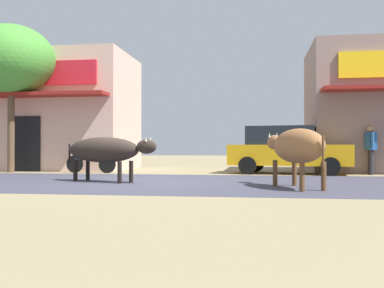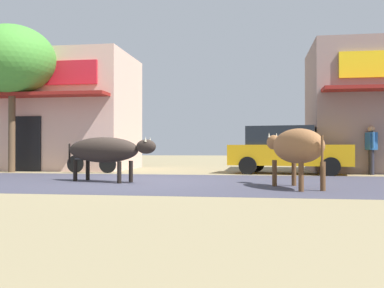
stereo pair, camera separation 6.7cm
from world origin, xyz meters
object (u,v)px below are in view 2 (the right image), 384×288
Objects in this scene: parked_hatchback_car at (288,149)px; cow_far_dark at (296,146)px; cow_near_brown at (105,150)px; pedestrian_by_shop at (371,146)px; roadside_tree at (12,60)px; parked_motorcycle at (92,160)px.

parked_hatchback_car is 1.70× the size of cow_far_dark.
pedestrian_by_shop is (7.72, 4.31, 0.13)m from cow_near_brown.
parked_hatchback_car is 6.70m from cow_near_brown.
cow_near_brown is (-5.01, -4.45, -0.01)m from parked_hatchback_car.
roadside_tree is at bearing -178.13° from pedestrian_by_shop.
parked_hatchback_car is at bearing 177.01° from pedestrian_by_shop.
parked_motorcycle is (3.06, 0.07, -3.66)m from roadside_tree.
roadside_tree is 11.48m from cow_far_dark.
roadside_tree is 13.09m from pedestrian_by_shop.
parked_hatchback_car is 2.72m from pedestrian_by_shop.
roadside_tree is 3.30× the size of pedestrian_by_shop.
parked_motorcycle is at bearing -177.95° from pedestrian_by_shop.
parked_hatchback_car is 5.59m from cow_far_dark.
roadside_tree is at bearing -178.69° from parked_motorcycle.
pedestrian_by_shop is at bearing 1.87° from roadside_tree.
roadside_tree is 2.88× the size of parked_motorcycle.
roadside_tree reaches higher than cow_far_dark.
cow_far_dark is (4.84, -1.13, 0.09)m from cow_near_brown.
parked_motorcycle is 0.67× the size of cow_near_brown.
parked_hatchback_car is at bearing 4.03° from parked_motorcycle.
roadside_tree is at bearing 141.88° from cow_near_brown.
cow_far_dark is at bearing -91.73° from parked_hatchback_car.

